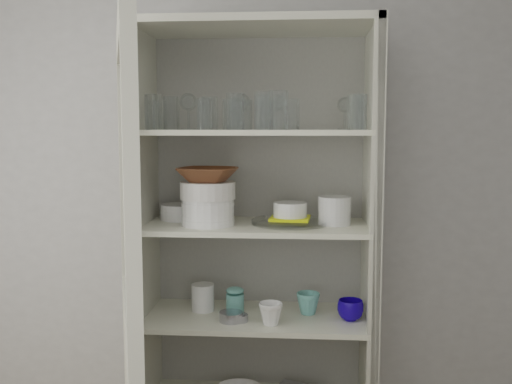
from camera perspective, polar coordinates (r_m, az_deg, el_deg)
The scene contains 35 objects.
wall_back at distance 2.68m, azimuth -3.90°, elevation -1.51°, with size 3.60×0.02×2.60m, color #A6A6A5.
pantry_cabinet at distance 2.58m, azimuth 0.11°, elevation -10.00°, with size 1.00×0.45×2.10m.
cupboard_door at distance 2.00m, azimuth -12.28°, elevation -17.14°, with size 0.32×0.87×2.00m.
tumbler_0 at distance 2.38m, azimuth -10.21°, elevation 7.86°, with size 0.07×0.07×0.14m, color silver.
tumbler_1 at distance 2.32m, azimuth -5.15°, elevation 7.77°, with size 0.06×0.06×0.13m, color silver.
tumbler_2 at distance 2.31m, azimuth -2.08°, elevation 8.04°, with size 0.07×0.07×0.15m, color silver.
tumbler_3 at distance 2.29m, azimuth 2.28°, elevation 8.18°, with size 0.08×0.08×0.16m, color silver.
tumbler_4 at distance 2.27m, azimuth 0.79°, elevation 8.12°, with size 0.07×0.07×0.15m, color silver.
tumbler_5 at distance 2.28m, azimuth 9.92°, elevation 7.85°, with size 0.07×0.07×0.14m, color silver.
tumbler_6 at distance 2.27m, azimuth 10.18°, elevation 7.88°, with size 0.07×0.07×0.14m, color silver.
tumbler_7 at distance 2.48m, azimuth -9.57°, elevation 7.59°, with size 0.06×0.06×0.12m, color silver.
tumbler_8 at distance 2.44m, azimuth -4.64°, elevation 7.85°, with size 0.07×0.07×0.14m, color silver.
tumbler_9 at distance 2.44m, azimuth -1.14°, elevation 7.72°, with size 0.06×0.06×0.13m, color silver.
tumbler_10 at distance 2.44m, azimuth -2.63°, elevation 7.74°, with size 0.06×0.06×0.13m, color silver.
tumbler_11 at distance 2.42m, azimuth 3.59°, elevation 7.76°, with size 0.07×0.07×0.13m, color silver.
goblet_0 at distance 2.54m, azimuth -6.78°, elevation 8.16°, with size 0.08×0.08×0.17m, color silver, non-canonical shape.
goblet_1 at distance 2.54m, azimuth -1.47°, elevation 8.20°, with size 0.08×0.08×0.17m, color silver, non-canonical shape.
goblet_2 at distance 2.48m, azimuth 2.01°, elevation 8.14°, with size 0.07×0.07×0.17m, color silver, non-canonical shape.
goblet_3 at distance 2.51m, azimuth 8.88°, elevation 7.90°, with size 0.07×0.07×0.15m, color silver, non-canonical shape.
plate_stack_front at distance 2.40m, azimuth -4.82°, elevation -2.01°, with size 0.22×0.22×0.11m, color white.
plate_stack_back at distance 2.57m, azimuth -7.47°, elevation -1.98°, with size 0.19×0.19×0.07m, color white.
cream_bowl at distance 2.39m, azimuth -4.84°, elevation 0.17°, with size 0.23×0.23×0.07m, color white.
terracotta_bowl at distance 2.39m, azimuth -4.86°, elevation 1.74°, with size 0.25×0.25×0.06m, color brown.
glass_platter at distance 2.44m, azimuth 3.42°, elevation -2.99°, with size 0.33×0.33×0.02m, color silver.
yellow_trivet at distance 2.44m, azimuth 3.42°, elevation -2.64°, with size 0.16×0.16×0.01m, color #F9F319.
white_ramekin at distance 2.43m, azimuth 3.43°, elevation -1.78°, with size 0.14×0.14×0.06m, color white.
grey_bowl_stack at distance 2.43m, azimuth 7.86°, elevation -1.86°, with size 0.14×0.14×0.12m, color silver.
mug_blue at distance 2.49m, azimuth 9.42°, elevation -11.56°, with size 0.11×0.11×0.09m, color #0F0790.
mug_teal at distance 2.54m, azimuth 5.23°, elevation -11.03°, with size 0.10×0.10×0.09m, color teal.
mug_white at distance 2.40m, azimuth 1.47°, elevation -12.08°, with size 0.10×0.10×0.09m, color white.
teal_jar at distance 2.56m, azimuth -2.11°, elevation -10.84°, with size 0.08×0.08×0.10m.
measuring_cups at distance 2.45m, azimuth -2.51°, elevation -12.34°, with size 0.10×0.10×0.04m, color #9E9EAB.
white_canister at distance 2.58m, azimuth -5.34°, elevation -10.45°, with size 0.10×0.10×0.12m, color white.
tumbler_12 at distance 2.44m, azimuth -8.47°, elevation 7.79°, with size 0.07×0.07×0.14m, color silver.
tumbler_13 at distance 2.36m, azimuth 1.03°, elevation 7.97°, with size 0.07×0.07×0.14m, color silver.
Camera 1 is at (0.38, -1.13, 1.66)m, focal length 40.00 mm.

